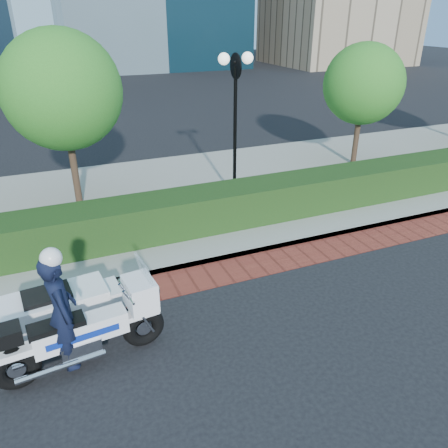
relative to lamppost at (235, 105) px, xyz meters
name	(u,v)px	position (x,y,z in m)	size (l,w,h in m)	color
ground	(292,300)	(-1.00, -5.20, -2.96)	(120.00, 120.00, 0.00)	black
brick_strip	(259,264)	(-1.00, -3.70, -2.95)	(60.00, 1.00, 0.01)	maroon
sidewalk	(196,195)	(-1.00, 0.80, -2.88)	(60.00, 8.00, 0.15)	gray
hedge_main	(224,206)	(-1.00, -1.60, -2.31)	(18.00, 1.20, 1.00)	black
lamppost	(235,105)	(0.00, 0.00, 0.00)	(1.02, 0.70, 4.21)	black
tree_b	(62,91)	(-4.50, 1.30, 0.48)	(3.20, 3.20, 4.89)	#332319
tree_c	(363,84)	(5.50, 1.30, 0.09)	(2.80, 2.80, 4.30)	#332319
police_motorcycle	(68,315)	(-5.28, -5.06, -2.18)	(2.82, 2.00, 2.28)	black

